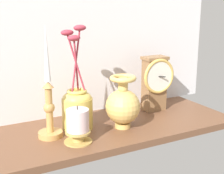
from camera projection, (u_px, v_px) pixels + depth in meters
ground_plane at (99, 130)px, 118.81cm from camera, size 100.00×36.00×2.40cm
back_wall at (76, 30)px, 126.03cm from camera, size 120.00×2.00×65.00cm
mantel_clock at (155, 82)px, 133.76cm from camera, size 13.87×8.49×21.90cm
candlestick_tall_left at (49, 104)px, 107.15cm from camera, size 8.01×8.01×36.93cm
brass_vase_bulbous at (123, 105)px, 116.40cm from camera, size 12.09×12.09×18.53cm
brass_vase_jar at (77, 105)px, 115.89cm from camera, size 10.62×10.62×35.52cm
pillar_candle_front at (78, 125)px, 104.84cm from camera, size 8.91×8.91×12.00cm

